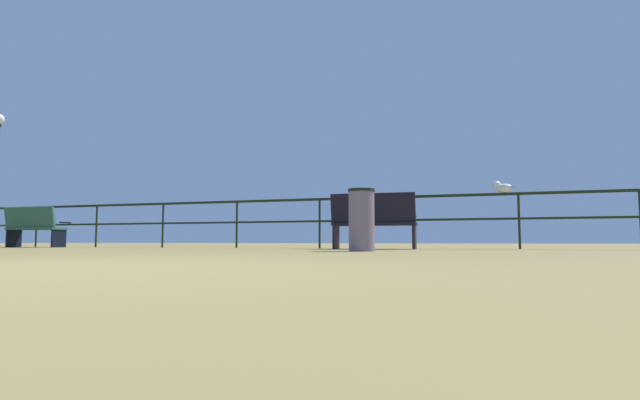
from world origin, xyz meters
The scene contains 5 objects.
pier_railing centered at (0.00, 7.69, 0.75)m, with size 24.45×0.05×1.01m.
bench_far_left centered at (-7.62, 6.87, 0.50)m, with size 1.41×0.63×0.92m.
bench_near_left centered at (0.36, 6.87, 0.54)m, with size 1.53×0.71×0.99m.
seagull_on_rail centered at (2.56, 7.70, 1.11)m, with size 0.43×0.30×0.22m.
trash_bin centered at (0.62, 4.98, 0.44)m, with size 0.38×0.38×0.88m.
Camera 1 is at (2.33, -1.85, 0.14)m, focal length 28.04 mm.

